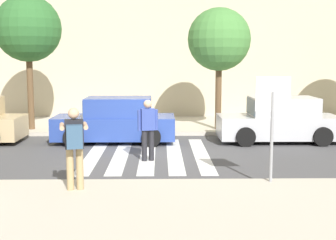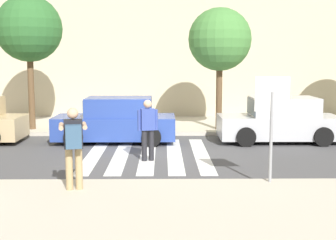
% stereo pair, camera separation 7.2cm
% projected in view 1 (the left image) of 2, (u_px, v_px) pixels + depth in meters
% --- Properties ---
extents(ground_plane, '(120.00, 120.00, 0.00)m').
position_uv_depth(ground_plane, '(148.00, 156.00, 13.84)').
color(ground_plane, '#4C4C4F').
extents(sidewalk_near, '(60.00, 6.00, 0.14)m').
position_uv_depth(sidewalk_near, '(138.00, 230.00, 7.68)').
color(sidewalk_near, beige).
rests_on(sidewalk_near, ground).
extents(sidewalk_far, '(60.00, 4.80, 0.14)m').
position_uv_depth(sidewalk_far, '(151.00, 125.00, 19.78)').
color(sidewalk_far, beige).
rests_on(sidewalk_far, ground).
extents(building_facade_far, '(56.00, 4.00, 7.01)m').
position_uv_depth(building_facade_far, '(153.00, 46.00, 23.69)').
color(building_facade_far, beige).
rests_on(building_facade_far, ground).
extents(crosswalk_stripe_0, '(0.44, 5.20, 0.01)m').
position_uv_depth(crosswalk_stripe_0, '(95.00, 155.00, 14.01)').
color(crosswalk_stripe_0, silver).
rests_on(crosswalk_stripe_0, ground).
extents(crosswalk_stripe_1, '(0.44, 5.20, 0.01)m').
position_uv_depth(crosswalk_stripe_1, '(121.00, 155.00, 14.02)').
color(crosswalk_stripe_1, silver).
rests_on(crosswalk_stripe_1, ground).
extents(crosswalk_stripe_2, '(0.44, 5.20, 0.01)m').
position_uv_depth(crosswalk_stripe_2, '(148.00, 154.00, 14.04)').
color(crosswalk_stripe_2, silver).
rests_on(crosswalk_stripe_2, ground).
extents(crosswalk_stripe_3, '(0.44, 5.20, 0.01)m').
position_uv_depth(crosswalk_stripe_3, '(174.00, 154.00, 14.05)').
color(crosswalk_stripe_3, silver).
rests_on(crosswalk_stripe_3, ground).
extents(crosswalk_stripe_4, '(0.44, 5.20, 0.01)m').
position_uv_depth(crosswalk_stripe_4, '(201.00, 154.00, 14.06)').
color(crosswalk_stripe_4, silver).
rests_on(crosswalk_stripe_4, ground).
extents(stop_sign, '(0.76, 0.08, 2.34)m').
position_uv_depth(stop_sign, '(273.00, 106.00, 10.23)').
color(stop_sign, gray).
rests_on(stop_sign, sidewalk_near).
extents(photographer_with_backpack, '(0.69, 0.92, 1.72)m').
position_uv_depth(photographer_with_backpack, '(74.00, 141.00, 9.65)').
color(photographer_with_backpack, tan).
rests_on(photographer_with_backpack, sidewalk_near).
extents(pedestrian_crossing, '(0.57, 0.32, 1.72)m').
position_uv_depth(pedestrian_crossing, '(148.00, 127.00, 13.06)').
color(pedestrian_crossing, '#232328').
rests_on(pedestrian_crossing, ground).
extents(parked_car_blue, '(4.10, 1.92, 1.55)m').
position_uv_depth(parked_car_blue, '(116.00, 121.00, 16.00)').
color(parked_car_blue, '#284293').
rests_on(parked_car_blue, ground).
extents(parked_car_silver, '(4.10, 1.92, 1.55)m').
position_uv_depth(parked_car_silver, '(279.00, 121.00, 16.10)').
color(parked_car_silver, '#B7BABF').
rests_on(parked_car_silver, ground).
extents(street_tree_west, '(2.51, 2.51, 5.10)m').
position_uv_depth(street_tree_west, '(28.00, 29.00, 17.66)').
color(street_tree_west, brown).
rests_on(street_tree_west, sidewalk_far).
extents(street_tree_center, '(2.39, 2.39, 4.64)m').
position_uv_depth(street_tree_center, '(219.00, 40.00, 17.70)').
color(street_tree_center, brown).
rests_on(street_tree_center, sidewalk_far).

